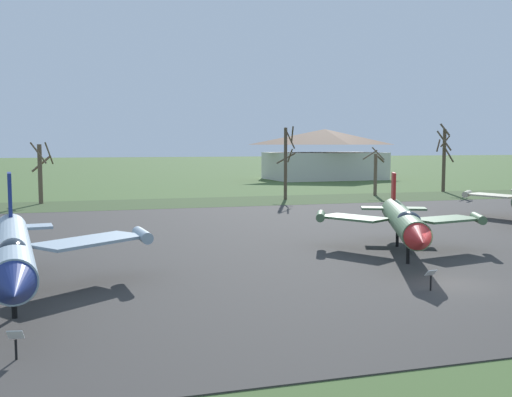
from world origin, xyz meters
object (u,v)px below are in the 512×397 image
object	(u,v)px
info_placard_rear_center	(16,341)
jet_fighter_rear_center	(12,249)
visitor_building	(325,155)
jet_fighter_front_right	(403,221)
info_placard_front_right	(431,278)

from	to	relation	value
info_placard_rear_center	jet_fighter_rear_center	bearing A→B (deg)	95.88
visitor_building	jet_fighter_rear_center	bearing A→B (deg)	-121.08
info_placard_rear_center	visitor_building	size ratio (longest dim) A/B	0.04
jet_fighter_front_right	info_placard_rear_center	size ratio (longest dim) A/B	14.77
jet_fighter_rear_center	visitor_building	world-z (taller)	visitor_building
jet_fighter_rear_center	info_placard_rear_center	size ratio (longest dim) A/B	16.31
jet_fighter_front_right	visitor_building	size ratio (longest dim) A/B	0.65
jet_fighter_rear_center	jet_fighter_front_right	bearing A→B (deg)	12.21
jet_fighter_rear_center	info_placard_rear_center	distance (m)	7.97
visitor_building	jet_fighter_front_right	bearing A→B (deg)	-109.62
info_placard_front_right	visitor_building	xyz separation A→B (m)	(30.76, 85.22, 4.16)
jet_fighter_front_right	info_placard_rear_center	xyz separation A→B (m)	(-21.00, -12.47, -1.57)
info_placard_front_right	visitor_building	size ratio (longest dim) A/B	0.04
jet_fighter_front_right	info_placard_rear_center	distance (m)	24.48
info_placard_rear_center	visitor_building	xyz separation A→B (m)	(48.43, 89.41, 4.18)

